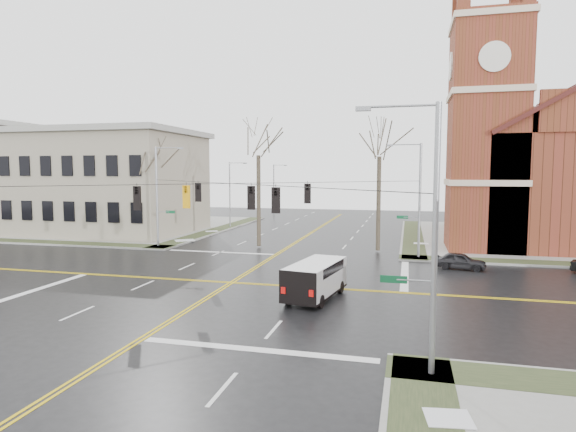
% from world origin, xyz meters
% --- Properties ---
extents(ground, '(120.00, 120.00, 0.00)m').
position_xyz_m(ground, '(0.00, 0.00, 0.00)').
color(ground, black).
rests_on(ground, ground).
extents(sidewalks, '(80.00, 80.00, 0.17)m').
position_xyz_m(sidewalks, '(0.00, 0.00, 0.08)').
color(sidewalks, gray).
rests_on(sidewalks, ground).
extents(road_markings, '(100.00, 100.00, 0.01)m').
position_xyz_m(road_markings, '(0.00, 0.00, 0.01)').
color(road_markings, gold).
rests_on(road_markings, ground).
extents(church, '(24.28, 27.48, 27.50)m').
position_xyz_m(church, '(24.76, 24.78, 8.43)').
color(church, brown).
rests_on(church, ground).
extents(civic_building_a, '(18.00, 14.00, 11.00)m').
position_xyz_m(civic_building_a, '(-22.00, 20.00, 5.50)').
color(civic_building_a, gray).
rests_on(civic_building_a, ground).
extents(signal_pole_ne, '(2.75, 0.22, 9.00)m').
position_xyz_m(signal_pole_ne, '(11.32, 11.50, 4.95)').
color(signal_pole_ne, gray).
rests_on(signal_pole_ne, ground).
extents(signal_pole_nw, '(2.75, 0.22, 9.00)m').
position_xyz_m(signal_pole_nw, '(-11.32, 11.50, 4.95)').
color(signal_pole_nw, gray).
rests_on(signal_pole_nw, ground).
extents(signal_pole_se, '(2.75, 0.22, 9.00)m').
position_xyz_m(signal_pole_se, '(11.32, -11.50, 4.95)').
color(signal_pole_se, gray).
rests_on(signal_pole_se, ground).
extents(span_wires, '(23.02, 23.02, 0.03)m').
position_xyz_m(span_wires, '(0.00, 0.00, 6.20)').
color(span_wires, black).
rests_on(span_wires, ground).
extents(traffic_signals, '(8.21, 8.26, 1.30)m').
position_xyz_m(traffic_signals, '(-0.00, -0.67, 5.45)').
color(traffic_signals, black).
rests_on(traffic_signals, ground).
extents(streetlight_north_a, '(2.30, 0.20, 8.00)m').
position_xyz_m(streetlight_north_a, '(-10.65, 28.00, 4.47)').
color(streetlight_north_a, gray).
rests_on(streetlight_north_a, ground).
extents(streetlight_north_b, '(2.30, 0.20, 8.00)m').
position_xyz_m(streetlight_north_b, '(-10.65, 48.00, 4.47)').
color(streetlight_north_b, gray).
rests_on(streetlight_north_b, ground).
extents(cargo_van, '(2.86, 5.46, 1.98)m').
position_xyz_m(cargo_van, '(5.83, -2.20, 1.17)').
color(cargo_van, white).
rests_on(cargo_van, ground).
extents(parked_car_a, '(3.70, 2.01, 1.20)m').
position_xyz_m(parked_car_a, '(14.30, 7.91, 0.60)').
color(parked_car_a, black).
rests_on(parked_car_a, ground).
extents(tree_nw_far, '(4.00, 4.00, 10.15)m').
position_xyz_m(tree_nw_far, '(-13.20, 14.26, 7.36)').
color(tree_nw_far, '#393124').
rests_on(tree_nw_far, ground).
extents(tree_nw_near, '(4.00, 4.00, 12.37)m').
position_xyz_m(tree_nw_near, '(-2.57, 13.79, 8.94)').
color(tree_nw_near, '#393124').
rests_on(tree_nw_near, ground).
extents(tree_ne, '(4.00, 4.00, 12.10)m').
position_xyz_m(tree_ne, '(8.15, 13.94, 8.75)').
color(tree_ne, '#393124').
rests_on(tree_ne, ground).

